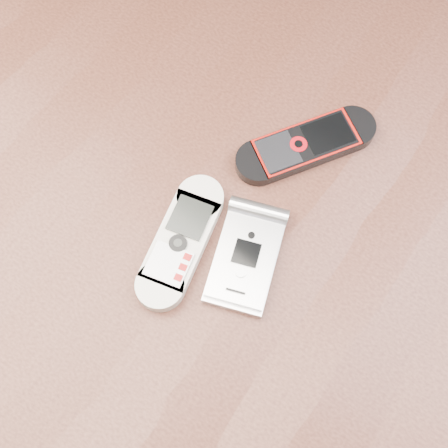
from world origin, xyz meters
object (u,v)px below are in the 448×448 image
nokia_black_red (306,145)px  motorola_razr (245,259)px  table (220,260)px  nokia_white (181,241)px

nokia_black_red → motorola_razr: bearing=-49.6°
table → nokia_white: 0.12m
motorola_razr → nokia_white: bearing=179.6°
nokia_white → table: bearing=50.1°
nokia_white → nokia_black_red: bearing=62.1°
nokia_white → motorola_razr: motorola_razr is taller
motorola_razr → table: bearing=138.7°
table → motorola_razr: motorola_razr is taller
nokia_white → nokia_black_red: (0.04, 0.15, -0.00)m
table → nokia_black_red: bearing=78.8°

